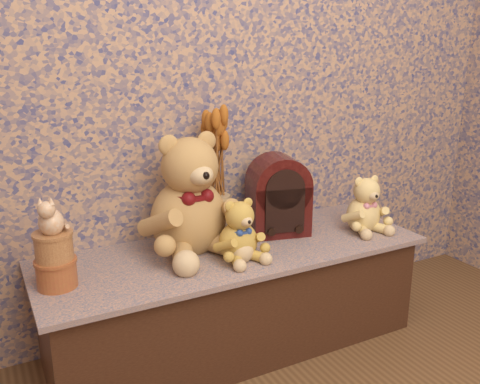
# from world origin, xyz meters

# --- Properties ---
(display_shelf) EXTENTS (1.49, 0.53, 0.42)m
(display_shelf) POSITION_xyz_m (0.00, 1.25, 0.21)
(display_shelf) COLOR #3B5179
(display_shelf) RESTS_ON ground
(teddy_large) EXTENTS (0.42, 0.48, 0.48)m
(teddy_large) POSITION_xyz_m (-0.15, 1.32, 0.66)
(teddy_large) COLOR #AD7143
(teddy_large) RESTS_ON display_shelf
(teddy_medium) EXTENTS (0.21, 0.24, 0.24)m
(teddy_medium) POSITION_xyz_m (-0.03, 1.16, 0.54)
(teddy_medium) COLOR #C08B36
(teddy_medium) RESTS_ON display_shelf
(teddy_small) EXTENTS (0.22, 0.25, 0.25)m
(teddy_small) POSITION_xyz_m (0.58, 1.18, 0.54)
(teddy_small) COLOR #DCBA68
(teddy_small) RESTS_ON display_shelf
(cathedral_radio) EXTENTS (0.27, 0.22, 0.33)m
(cathedral_radio) POSITION_xyz_m (0.24, 1.32, 0.58)
(cathedral_radio) COLOR #320909
(cathedral_radio) RESTS_ON display_shelf
(ceramic_vase) EXTENTS (0.14, 0.14, 0.18)m
(ceramic_vase) POSITION_xyz_m (-0.01, 1.38, 0.51)
(ceramic_vase) COLOR tan
(ceramic_vase) RESTS_ON display_shelf
(dried_stalks) EXTENTS (0.22, 0.22, 0.42)m
(dried_stalks) POSITION_xyz_m (-0.01, 1.38, 0.81)
(dried_stalks) COLOR #AD5A1B
(dried_stalks) RESTS_ON ceramic_vase
(biscuit_tin_lower) EXTENTS (0.16, 0.16, 0.09)m
(biscuit_tin_lower) POSITION_xyz_m (-0.65, 1.22, 0.46)
(biscuit_tin_lower) COLOR #B37B34
(biscuit_tin_lower) RESTS_ON display_shelf
(biscuit_tin_upper) EXTENTS (0.14, 0.14, 0.09)m
(biscuit_tin_upper) POSITION_xyz_m (-0.65, 1.22, 0.56)
(biscuit_tin_upper) COLOR tan
(biscuit_tin_upper) RESTS_ON biscuit_tin_lower
(cat_figurine) EXTENTS (0.13, 0.13, 0.13)m
(cat_figurine) POSITION_xyz_m (-0.65, 1.22, 0.67)
(cat_figurine) COLOR silver
(cat_figurine) RESTS_ON biscuit_tin_upper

